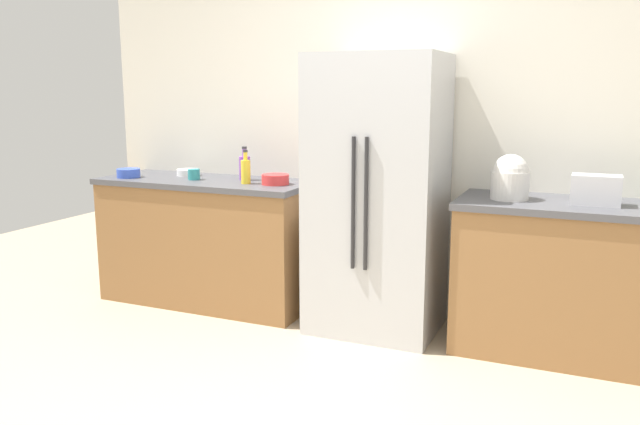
# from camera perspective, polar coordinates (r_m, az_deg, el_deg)

# --- Properties ---
(kitchen_back_panel) EXTENTS (4.71, 0.10, 2.99)m
(kitchen_back_panel) POSITION_cam_1_polar(r_m,az_deg,el_deg) (4.40, 8.04, 10.08)
(kitchen_back_panel) COLOR silver
(kitchen_back_panel) RESTS_ON ground_plane
(counter_left) EXTENTS (1.57, 0.63, 0.91)m
(counter_left) POSITION_cam_1_polar(r_m,az_deg,el_deg) (4.77, -9.88, -2.48)
(counter_left) COLOR olive
(counter_left) RESTS_ON ground_plane
(counter_right) EXTENTS (1.27, 0.63, 0.91)m
(counter_right) POSITION_cam_1_polar(r_m,az_deg,el_deg) (4.03, 21.00, -5.54)
(counter_right) COLOR olive
(counter_right) RESTS_ON ground_plane
(refrigerator) EXTENTS (0.80, 0.67, 1.76)m
(refrigerator) POSITION_cam_1_polar(r_m,az_deg,el_deg) (4.10, 5.11, 1.50)
(refrigerator) COLOR #B7BABF
(refrigerator) RESTS_ON ground_plane
(toaster) EXTENTS (0.26, 0.15, 0.17)m
(toaster) POSITION_cam_1_polar(r_m,az_deg,el_deg) (3.89, 23.26, 1.85)
(toaster) COLOR silver
(toaster) RESTS_ON counter_right
(rice_cooker) EXTENTS (0.22, 0.22, 0.27)m
(rice_cooker) POSITION_cam_1_polar(r_m,az_deg,el_deg) (3.92, 16.50, 2.92)
(rice_cooker) COLOR silver
(rice_cooker) RESTS_ON counter_right
(bottle_a) EXTENTS (0.07, 0.07, 0.23)m
(bottle_a) POSITION_cam_1_polar(r_m,az_deg,el_deg) (4.42, -6.60, 3.70)
(bottle_a) COLOR yellow
(bottle_a) RESTS_ON counter_left
(bottle_b) EXTENTS (0.08, 0.08, 0.24)m
(bottle_b) POSITION_cam_1_polar(r_m,az_deg,el_deg) (4.60, -6.68, 4.00)
(bottle_b) COLOR purple
(bottle_b) RESTS_ON counter_left
(cup_b) EXTENTS (0.08, 0.08, 0.08)m
(cup_b) POSITION_cam_1_polar(r_m,az_deg,el_deg) (4.68, -11.11, 3.33)
(cup_b) COLOR teal
(cup_b) RESTS_ON counter_left
(bowl_a) EXTENTS (0.16, 0.16, 0.05)m
(bowl_a) POSITION_cam_1_polar(r_m,az_deg,el_deg) (4.92, -11.63, 3.50)
(bowl_a) COLOR white
(bowl_a) RESTS_ON counter_left
(bowl_b) EXTENTS (0.19, 0.19, 0.07)m
(bowl_b) POSITION_cam_1_polar(r_m,az_deg,el_deg) (4.37, -3.98, 2.95)
(bowl_b) COLOR red
(bowl_b) RESTS_ON counter_left
(bowl_c) EXTENTS (0.17, 0.17, 0.06)m
(bowl_c) POSITION_cam_1_polar(r_m,az_deg,el_deg) (4.92, -16.61, 3.37)
(bowl_c) COLOR blue
(bowl_c) RESTS_ON counter_left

